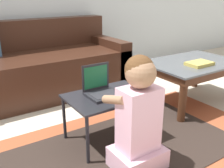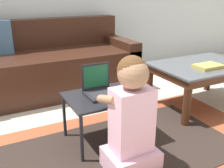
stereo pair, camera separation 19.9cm
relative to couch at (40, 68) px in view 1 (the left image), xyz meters
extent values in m
plane|color=beige|center=(0.23, -1.34, -0.29)|extent=(16.00, 16.00, 0.00)
cube|color=#9E4C2D|center=(0.10, -1.49, -0.29)|extent=(2.43, 1.29, 0.01)
cube|color=#2D231E|center=(0.10, -1.49, -0.28)|extent=(1.75, 0.93, 0.00)
cube|color=#381E14|center=(0.01, -0.04, -0.06)|extent=(1.88, 0.85, 0.46)
cube|color=#381E14|center=(0.01, 0.29, 0.34)|extent=(1.88, 0.19, 0.34)
cube|color=#381E14|center=(0.87, -0.04, -0.01)|extent=(0.16, 0.85, 0.56)
cube|color=#4C5156|center=(1.23, -1.12, 0.14)|extent=(0.95, 0.67, 0.02)
cube|color=#422314|center=(1.23, -1.12, 0.09)|extent=(0.91, 0.64, 0.07)
cylinder|color=#422314|center=(0.80, -1.40, -0.08)|extent=(0.07, 0.07, 0.42)
cylinder|color=#422314|center=(0.80, -0.84, -0.08)|extent=(0.07, 0.07, 0.42)
cylinder|color=#422314|center=(1.65, -0.84, -0.08)|extent=(0.07, 0.07, 0.42)
cube|color=black|center=(0.10, -1.29, 0.08)|extent=(0.62, 0.43, 0.02)
cylinder|color=black|center=(-0.19, -1.48, -0.11)|extent=(0.02, 0.02, 0.37)
cylinder|color=black|center=(0.38, -1.48, -0.11)|extent=(0.02, 0.02, 0.37)
cylinder|color=black|center=(-0.19, -1.10, -0.11)|extent=(0.02, 0.02, 0.37)
cylinder|color=black|center=(0.38, -1.10, -0.11)|extent=(0.02, 0.02, 0.37)
cube|color=#232328|center=(0.05, -1.28, 0.10)|extent=(0.23, 0.22, 0.02)
cube|color=#28282D|center=(0.05, -1.30, 0.11)|extent=(0.19, 0.13, 0.00)
cube|color=#232328|center=(0.05, -1.18, 0.21)|extent=(0.23, 0.01, 0.21)
cube|color=#196038|center=(0.05, -1.18, 0.21)|extent=(0.20, 0.00, 0.17)
ellipsoid|color=#234CB2|center=(0.23, -1.33, 0.11)|extent=(0.06, 0.10, 0.03)
cube|color=#E5B2CC|center=(0.07, -1.69, -0.22)|extent=(0.33, 0.27, 0.15)
cube|color=#E5B2CC|center=(0.07, -1.69, 0.06)|extent=(0.25, 0.17, 0.43)
sphere|color=#9E7556|center=(0.07, -1.69, 0.37)|extent=(0.19, 0.19, 0.19)
sphere|color=brown|center=(0.07, -1.68, 0.39)|extent=(0.18, 0.18, 0.18)
cylinder|color=#9E7556|center=(-0.05, -1.58, 0.19)|extent=(0.06, 0.23, 0.12)
cylinder|color=#9E7556|center=(0.19, -1.58, 0.19)|extent=(0.06, 0.23, 0.12)
cube|color=tan|center=(1.17, -1.24, 0.16)|extent=(0.25, 0.17, 0.03)
camera|label=1|loc=(-0.88, -2.83, 0.83)|focal=42.00mm
camera|label=2|loc=(-0.71, -2.93, 0.83)|focal=42.00mm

